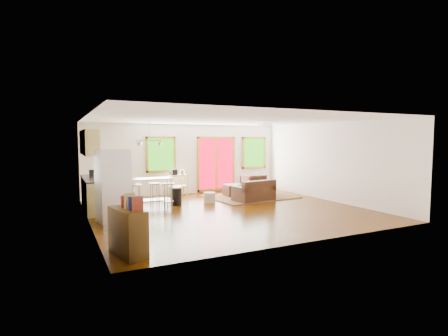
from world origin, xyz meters
name	(u,v)px	position (x,y,z in m)	size (l,w,h in m)	color
floor	(229,211)	(0.00, 0.00, -0.01)	(7.50, 7.00, 0.02)	#361900
ceiling	(229,119)	(0.00, 0.00, 2.61)	(7.50, 7.00, 0.02)	white
back_wall	(187,159)	(0.00, 3.51, 1.30)	(7.50, 0.02, 2.60)	white
left_wall	(88,170)	(-3.76, 0.00, 1.30)	(0.02, 7.00, 2.60)	white
right_wall	(330,162)	(3.76, 0.00, 1.30)	(0.02, 7.00, 2.60)	white
front_wall	(309,177)	(0.00, -3.51, 1.30)	(7.50, 0.02, 2.60)	white
window_left	(161,154)	(-1.00, 3.46, 1.50)	(1.10, 0.05, 1.30)	#1B550C
french_doors	(216,164)	(1.20, 3.46, 1.10)	(1.60, 0.05, 2.10)	#B00015
window_right	(254,153)	(2.90, 3.46, 1.50)	(1.10, 0.05, 1.30)	#1B550C
rug	(251,197)	(1.75, 1.75, 0.01)	(2.90, 2.23, 0.03)	#476237
loveseat	(254,193)	(1.45, 0.98, 0.28)	(1.42, 0.95, 0.71)	black
coffee_table	(258,186)	(2.04, 1.72, 0.38)	(1.15, 0.74, 0.44)	#362209
armchair	(253,183)	(2.30, 2.53, 0.40)	(0.78, 0.73, 0.80)	black
ottoman	(234,190)	(1.30, 2.17, 0.21)	(0.64, 0.64, 0.43)	black
pouf	(209,198)	(-0.01, 1.36, 0.17)	(0.38, 0.38, 0.33)	beige
vase	(249,182)	(1.76, 1.88, 0.52)	(0.25, 0.25, 0.32)	silver
cabinets	(93,178)	(-3.49, 1.70, 0.93)	(0.64, 2.24, 2.30)	tan
refrigerator	(113,186)	(-3.18, 0.00, 0.90)	(0.81, 0.79, 1.79)	#B7BABC
island	(148,188)	(-1.99, 1.34, 0.61)	(1.41, 0.59, 0.89)	#B7BABC
cup	(170,173)	(-1.28, 1.41, 1.01)	(0.13, 0.10, 0.13)	white
bar_stool_a	(136,191)	(-2.42, 1.07, 0.57)	(0.47, 0.47, 0.76)	#B7BABC
bar_stool_b	(155,189)	(-1.82, 1.24, 0.56)	(0.39, 0.39, 0.76)	#B7BABC
bar_stool_c	(168,190)	(-1.52, 0.92, 0.57)	(0.47, 0.47, 0.76)	#B7BABC
trash_can	(177,196)	(-1.09, 1.42, 0.29)	(0.36, 0.36, 0.57)	black
kitchen_cart	(178,178)	(-0.50, 3.08, 0.67)	(0.68, 0.47, 0.98)	tan
bookshelf	(128,231)	(-3.35, -2.75, 0.43)	(0.56, 0.99, 1.10)	#362209
ceiling_flush	(265,124)	(1.60, 0.60, 2.53)	(0.35, 0.35, 0.12)	white
pendant_light	(149,144)	(-1.90, 1.50, 1.90)	(0.80, 0.18, 0.79)	gray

